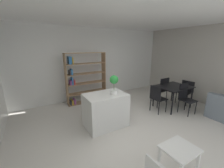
# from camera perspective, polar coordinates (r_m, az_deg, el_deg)

# --- Properties ---
(ground_plane) EXTENTS (9.70, 9.70, 0.00)m
(ground_plane) POSITION_cam_1_polar(r_m,az_deg,el_deg) (3.89, 7.12, -17.79)
(ground_plane) COLOR beige
(ceiling_slab) EXTENTS (7.05, 5.63, 0.06)m
(ceiling_slab) POSITION_cam_1_polar(r_m,az_deg,el_deg) (3.34, 8.93, 27.80)
(ceiling_slab) COLOR white
(ceiling_slab) RESTS_ON ground_plane
(back_partition) EXTENTS (7.05, 0.06, 2.82)m
(back_partition) POSITION_cam_1_polar(r_m,az_deg,el_deg) (5.75, -9.59, 8.06)
(back_partition) COLOR silver
(back_partition) RESTS_ON ground_plane
(right_partition_gray) EXTENTS (0.06, 5.63, 2.82)m
(right_partition_gray) POSITION_cam_1_polar(r_m,az_deg,el_deg) (6.13, 34.76, 5.99)
(right_partition_gray) COLOR #B2ADA3
(right_partition_gray) RESTS_ON ground_plane
(kitchen_island) EXTENTS (1.08, 0.74, 0.90)m
(kitchen_island) POSITION_cam_1_polar(r_m,az_deg,el_deg) (3.83, -2.65, -10.53)
(kitchen_island) COLOR silver
(kitchen_island) RESTS_ON ground_plane
(potted_plant_on_island) EXTENTS (0.22, 0.22, 0.50)m
(potted_plant_on_island) POSITION_cam_1_polar(r_m,az_deg,el_deg) (3.58, 0.81, 0.52)
(potted_plant_on_island) COLOR white
(potted_plant_on_island) RESTS_ON kitchen_island
(open_bookshelf) EXTENTS (1.50, 0.32, 1.88)m
(open_bookshelf) POSITION_cam_1_polar(r_m,az_deg,el_deg) (5.31, -11.74, 2.25)
(open_bookshelf) COLOR #997551
(open_bookshelf) RESTS_ON ground_plane
(child_table) EXTENTS (0.55, 0.47, 0.52)m
(child_table) POSITION_cam_1_polar(r_m,az_deg,el_deg) (2.79, 25.66, -23.92)
(child_table) COLOR white
(child_table) RESTS_ON ground_plane
(dining_table) EXTENTS (1.13, 0.89, 0.77)m
(dining_table) POSITION_cam_1_polar(r_m,az_deg,el_deg) (5.28, 23.68, -1.59)
(dining_table) COLOR black
(dining_table) RESTS_ON ground_plane
(dining_chair_far) EXTENTS (0.47, 0.41, 0.97)m
(dining_chair_far) POSITION_cam_1_polar(r_m,az_deg,el_deg) (5.58, 19.75, -1.56)
(dining_chair_far) COLOR black
(dining_chair_far) RESTS_ON ground_plane
(dining_chair_island_side) EXTENTS (0.41, 0.42, 0.89)m
(dining_chair_island_side) POSITION_cam_1_polar(r_m,az_deg,el_deg) (4.74, 17.86, -4.96)
(dining_chair_island_side) COLOR black
(dining_chair_island_side) RESTS_ON ground_plane
(dining_chair_near) EXTENTS (0.42, 0.43, 0.96)m
(dining_chair_near) POSITION_cam_1_polar(r_m,az_deg,el_deg) (5.08, 27.70, -4.38)
(dining_chair_near) COLOR black
(dining_chair_near) RESTS_ON ground_plane
(dining_chair_window_side) EXTENTS (0.50, 0.51, 0.84)m
(dining_chair_window_side) POSITION_cam_1_polar(r_m,az_deg,el_deg) (5.97, 27.84, -2.14)
(dining_chair_window_side) COLOR black
(dining_chair_window_side) RESTS_ON ground_plane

